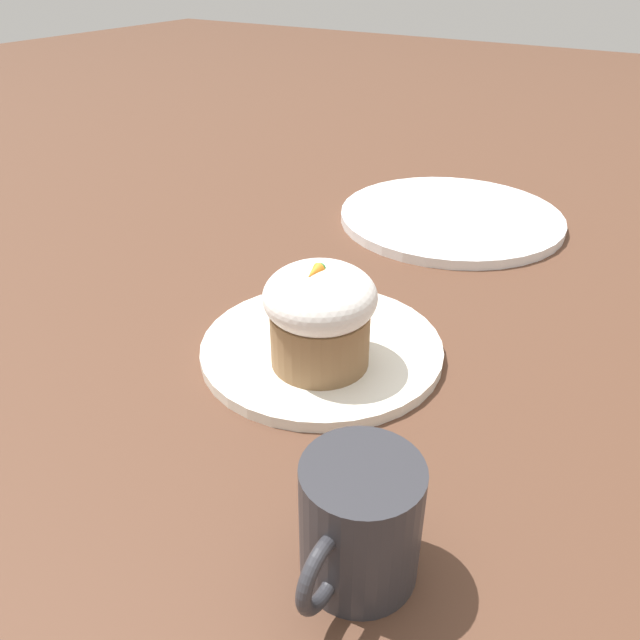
# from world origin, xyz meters

# --- Properties ---
(ground_plane) EXTENTS (4.00, 4.00, 0.00)m
(ground_plane) POSITION_xyz_m (0.00, 0.00, 0.00)
(ground_plane) COLOR #513323
(dessert_plate) EXTENTS (0.21, 0.21, 0.01)m
(dessert_plate) POSITION_xyz_m (0.00, 0.00, 0.01)
(dessert_plate) COLOR white
(dessert_plate) RESTS_ON ground_plane
(carrot_cake) EXTENTS (0.09, 0.09, 0.09)m
(carrot_cake) POSITION_xyz_m (0.02, 0.01, 0.06)
(carrot_cake) COLOR olive
(carrot_cake) RESTS_ON dessert_plate
(spoon) EXTENTS (0.10, 0.09, 0.01)m
(spoon) POSITION_xyz_m (0.00, -0.01, 0.01)
(spoon) COLOR silver
(spoon) RESTS_ON dessert_plate
(coffee_cup) EXTENTS (0.10, 0.07, 0.08)m
(coffee_cup) POSITION_xyz_m (0.18, 0.14, 0.04)
(coffee_cup) COLOR #2D2D33
(coffee_cup) RESTS_ON ground_plane
(side_plate) EXTENTS (0.29, 0.29, 0.01)m
(side_plate) POSITION_xyz_m (-0.35, -0.02, 0.01)
(side_plate) COLOR white
(side_plate) RESTS_ON ground_plane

